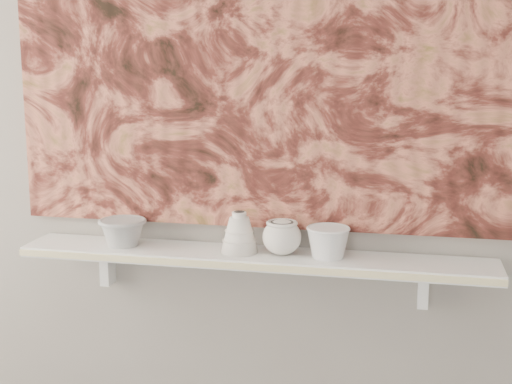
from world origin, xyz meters
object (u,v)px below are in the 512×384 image
(painting, at_px, (259,41))
(bowl_white, at_px, (328,242))
(shelf, at_px, (253,258))
(cup_cream, at_px, (282,237))
(bowl_grey, at_px, (123,232))
(bell_vessel, at_px, (239,232))

(painting, distance_m, bowl_white, 0.61)
(shelf, bearing_deg, cup_cream, 0.00)
(bowl_white, bearing_deg, cup_cream, 180.00)
(bowl_grey, xyz_separation_m, bell_vessel, (0.36, 0.00, 0.02))
(bowl_grey, bearing_deg, cup_cream, 0.00)
(cup_cream, bearing_deg, bowl_grey, 180.00)
(bowl_grey, height_order, cup_cream, cup_cream)
(cup_cream, bearing_deg, shelf, 180.00)
(cup_cream, bearing_deg, painting, 136.36)
(shelf, distance_m, bell_vessel, 0.09)
(bell_vessel, bearing_deg, bowl_grey, 180.00)
(bell_vessel, distance_m, bowl_white, 0.26)
(bowl_white, bearing_deg, bell_vessel, 180.00)
(cup_cream, relative_size, bowl_white, 0.91)
(shelf, bearing_deg, bowl_white, 0.00)
(bowl_grey, height_order, bell_vessel, bell_vessel)
(shelf, bearing_deg, painting, 90.00)
(bowl_grey, relative_size, bell_vessel, 1.20)
(bowl_grey, xyz_separation_m, cup_cream, (0.49, 0.00, 0.01))
(painting, relative_size, bell_vessel, 12.35)
(painting, bearing_deg, bowl_white, -20.24)
(cup_cream, bearing_deg, bowl_white, 0.00)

